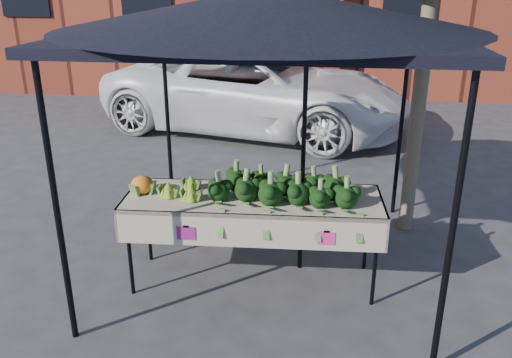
# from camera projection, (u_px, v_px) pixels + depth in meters

# --- Properties ---
(ground) EXTENTS (90.00, 90.00, 0.00)m
(ground) POSITION_uv_depth(u_px,v_px,m) (242.00, 284.00, 5.17)
(ground) COLOR #333336
(table) EXTENTS (2.44, 0.93, 0.90)m
(table) POSITION_uv_depth(u_px,v_px,m) (253.00, 240.00, 5.07)
(table) COLOR beige
(table) RESTS_ON ground
(canopy) EXTENTS (3.16, 3.16, 2.74)m
(canopy) POSITION_uv_depth(u_px,v_px,m) (268.00, 137.00, 5.08)
(canopy) COLOR black
(canopy) RESTS_ON ground
(broccoli_heap) EXTENTS (1.38, 0.58, 0.27)m
(broccoli_heap) POSITION_uv_depth(u_px,v_px,m) (283.00, 184.00, 4.85)
(broccoli_heap) COLOR black
(broccoli_heap) RESTS_ON table
(romanesco_cluster) EXTENTS (0.44, 0.48, 0.21)m
(romanesco_cluster) POSITION_uv_depth(u_px,v_px,m) (183.00, 183.00, 4.94)
(romanesco_cluster) COLOR #8AA529
(romanesco_cluster) RESTS_ON table
(cauliflower_pair) EXTENTS (0.21, 0.21, 0.19)m
(cauliflower_pair) POSITION_uv_depth(u_px,v_px,m) (142.00, 184.00, 4.96)
(cauliflower_pair) COLOR orange
(cauliflower_pair) RESTS_ON table
(street_tree) EXTENTS (2.38, 2.38, 4.68)m
(street_tree) POSITION_uv_depth(u_px,v_px,m) (428.00, 25.00, 5.49)
(street_tree) COLOR #1E4C14
(street_tree) RESTS_ON ground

